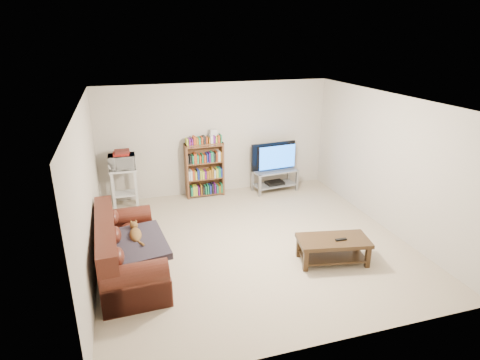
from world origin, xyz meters
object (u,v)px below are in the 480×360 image
object	(u,v)px
coffee_table	(333,246)
bookshelf	(204,169)
tv_stand	(275,177)
sofa	(125,254)

from	to	relation	value
coffee_table	bookshelf	xyz separation A→B (m)	(-1.32, 3.24, 0.34)
tv_stand	bookshelf	xyz separation A→B (m)	(-1.56, 0.18, 0.28)
coffee_table	bookshelf	size ratio (longest dim) A/B	0.98
bookshelf	tv_stand	bearing A→B (deg)	-7.99
sofa	tv_stand	bearing A→B (deg)	34.26
bookshelf	sofa	bearing A→B (deg)	-125.03
sofa	coffee_table	world-z (taller)	sofa
coffee_table	sofa	bearing A→B (deg)	179.68
sofa	coffee_table	bearing A→B (deg)	-13.30
coffee_table	tv_stand	xyz separation A→B (m)	(0.24, 3.06, 0.06)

